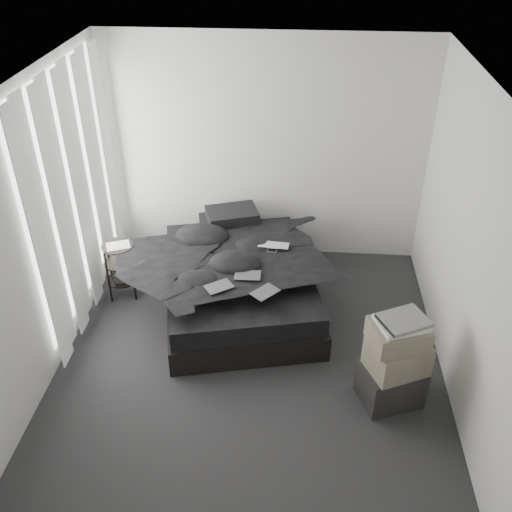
# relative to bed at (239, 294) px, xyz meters

# --- Properties ---
(floor) EXTENTS (3.60, 4.20, 0.01)m
(floor) POSITION_rel_bed_xyz_m (0.20, -0.98, -0.14)
(floor) COLOR #29292B
(floor) RESTS_ON ground
(ceiling) EXTENTS (3.60, 4.20, 0.01)m
(ceiling) POSITION_rel_bed_xyz_m (0.20, -0.98, 2.46)
(ceiling) COLOR white
(ceiling) RESTS_ON ground
(wall_back) EXTENTS (3.60, 0.01, 2.60)m
(wall_back) POSITION_rel_bed_xyz_m (0.20, 1.12, 1.16)
(wall_back) COLOR silver
(wall_back) RESTS_ON ground
(wall_front) EXTENTS (3.60, 0.01, 2.60)m
(wall_front) POSITION_rel_bed_xyz_m (0.20, -3.08, 1.16)
(wall_front) COLOR silver
(wall_front) RESTS_ON ground
(wall_left) EXTENTS (0.01, 4.20, 2.60)m
(wall_left) POSITION_rel_bed_xyz_m (-1.60, -0.98, 1.16)
(wall_left) COLOR silver
(wall_left) RESTS_ON ground
(wall_right) EXTENTS (0.01, 4.20, 2.60)m
(wall_right) POSITION_rel_bed_xyz_m (2.00, -0.98, 1.16)
(wall_right) COLOR silver
(wall_right) RESTS_ON ground
(window_left) EXTENTS (0.02, 2.00, 2.30)m
(window_left) POSITION_rel_bed_xyz_m (-1.58, -0.08, 1.21)
(window_left) COLOR white
(window_left) RESTS_ON wall_left
(curtain_left) EXTENTS (0.06, 2.12, 2.48)m
(curtain_left) POSITION_rel_bed_xyz_m (-1.53, -0.08, 1.14)
(curtain_left) COLOR white
(curtain_left) RESTS_ON wall_left
(bed) EXTENTS (1.91, 2.28, 0.27)m
(bed) POSITION_rel_bed_xyz_m (0.00, 0.00, 0.00)
(bed) COLOR black
(bed) RESTS_ON floor
(mattress) EXTENTS (1.84, 2.21, 0.21)m
(mattress) POSITION_rel_bed_xyz_m (0.00, 0.00, 0.24)
(mattress) COLOR black
(mattress) RESTS_ON bed
(duvet) EXTENTS (1.81, 1.99, 0.23)m
(duvet) POSITION_rel_bed_xyz_m (0.01, -0.05, 0.46)
(duvet) COLOR black
(duvet) RESTS_ON mattress
(pillow_lower) EXTENTS (0.68, 0.53, 0.14)m
(pillow_lower) POSITION_rel_bed_xyz_m (-0.22, 0.75, 0.42)
(pillow_lower) COLOR black
(pillow_lower) RESTS_ON mattress
(pillow_upper) EXTENTS (0.66, 0.55, 0.13)m
(pillow_upper) POSITION_rel_bed_xyz_m (-0.15, 0.74, 0.55)
(pillow_upper) COLOR black
(pillow_upper) RESTS_ON pillow_lower
(laptop) EXTENTS (0.34, 0.23, 0.03)m
(laptop) POSITION_rel_bed_xyz_m (0.35, 0.13, 0.59)
(laptop) COLOR silver
(laptop) RESTS_ON duvet
(comic_a) EXTENTS (0.30, 0.28, 0.01)m
(comic_a) POSITION_rel_bed_xyz_m (-0.12, -0.57, 0.59)
(comic_a) COLOR black
(comic_a) RESTS_ON duvet
(comic_b) EXTENTS (0.25, 0.17, 0.01)m
(comic_b) POSITION_rel_bed_xyz_m (0.13, -0.37, 0.59)
(comic_b) COLOR black
(comic_b) RESTS_ON duvet
(comic_c) EXTENTS (0.29, 0.30, 0.01)m
(comic_c) POSITION_rel_bed_xyz_m (0.32, -0.62, 0.60)
(comic_c) COLOR black
(comic_c) RESTS_ON duvet
(side_stand) EXTENTS (0.40, 0.40, 0.62)m
(side_stand) POSITION_rel_bed_xyz_m (-1.29, 0.09, 0.18)
(side_stand) COLOR black
(side_stand) RESTS_ON floor
(papers) EXTENTS (0.29, 0.26, 0.01)m
(papers) POSITION_rel_bed_xyz_m (-1.28, 0.09, 0.49)
(papers) COLOR white
(papers) RESTS_ON side_stand
(floor_books) EXTENTS (0.16, 0.20, 0.13)m
(floor_books) POSITION_rel_bed_xyz_m (-0.84, 0.22, -0.07)
(floor_books) COLOR black
(floor_books) RESTS_ON floor
(box_lower) EXTENTS (0.60, 0.54, 0.37)m
(box_lower) POSITION_rel_bed_xyz_m (1.46, -1.23, 0.05)
(box_lower) COLOR black
(box_lower) RESTS_ON floor
(box_mid) EXTENTS (0.58, 0.53, 0.28)m
(box_mid) POSITION_rel_bed_xyz_m (1.47, -1.24, 0.37)
(box_mid) COLOR #6D6656
(box_mid) RESTS_ON box_lower
(box_upper) EXTENTS (0.53, 0.47, 0.19)m
(box_upper) POSITION_rel_bed_xyz_m (1.45, -1.24, 0.61)
(box_upper) COLOR #6D6656
(box_upper) RESTS_ON box_mid
(art_book_white) EXTENTS (0.46, 0.42, 0.04)m
(art_book_white) POSITION_rel_bed_xyz_m (1.46, -1.23, 0.73)
(art_book_white) COLOR silver
(art_book_white) RESTS_ON box_upper
(art_book_snake) EXTENTS (0.46, 0.42, 0.03)m
(art_book_snake) POSITION_rel_bed_xyz_m (1.47, -1.24, 0.76)
(art_book_snake) COLOR silver
(art_book_snake) RESTS_ON art_book_white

